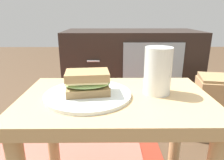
# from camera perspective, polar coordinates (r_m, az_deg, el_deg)

# --- Properties ---
(side_table) EXTENTS (0.56, 0.36, 0.46)m
(side_table) POSITION_cam_1_polar(r_m,az_deg,el_deg) (0.65, 0.96, -11.97)
(side_table) COLOR tan
(side_table) RESTS_ON ground
(tv_cabinet) EXTENTS (0.96, 0.46, 0.58)m
(tv_cabinet) POSITION_cam_1_polar(r_m,az_deg,el_deg) (1.57, 5.26, 2.95)
(tv_cabinet) COLOR black
(tv_cabinet) RESTS_ON ground
(area_rug) EXTENTS (1.15, 0.74, 0.01)m
(area_rug) POSITION_cam_1_polar(r_m,az_deg,el_deg) (1.18, -16.63, -18.58)
(area_rug) COLOR maroon
(area_rug) RESTS_ON ground
(plate) EXTENTS (0.25, 0.25, 0.01)m
(plate) POSITION_cam_1_polar(r_m,az_deg,el_deg) (0.61, -6.70, -4.11)
(plate) COLOR silver
(plate) RESTS_ON side_table
(sandwich_front) EXTENTS (0.14, 0.11, 0.07)m
(sandwich_front) POSITION_cam_1_polar(r_m,az_deg,el_deg) (0.59, -6.83, -0.72)
(sandwich_front) COLOR #9E7A4C
(sandwich_front) RESTS_ON plate
(beer_glass) EXTENTS (0.08, 0.08, 0.14)m
(beer_glass) POSITION_cam_1_polar(r_m,az_deg,el_deg) (0.62, 12.59, 2.28)
(beer_glass) COLOR silver
(beer_glass) RESTS_ON side_table
(paper_bag) EXTENTS (0.21, 0.20, 0.37)m
(paper_bag) POSITION_cam_1_polar(r_m,az_deg,el_deg) (1.31, 26.04, -6.89)
(paper_bag) COLOR tan
(paper_bag) RESTS_ON ground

